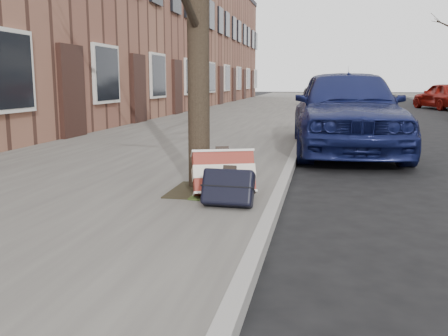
% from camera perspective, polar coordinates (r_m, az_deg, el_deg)
% --- Properties ---
extents(ground, '(120.00, 120.00, 0.00)m').
position_cam_1_polar(ground, '(4.35, 21.40, -8.58)').
color(ground, black).
rests_on(ground, ground).
extents(near_sidewalk, '(5.00, 70.00, 0.12)m').
position_cam_1_polar(near_sidewalk, '(19.32, 2.56, 6.14)').
color(near_sidewalk, slate).
rests_on(near_sidewalk, ground).
extents(house_near, '(6.80, 40.00, 7.00)m').
position_cam_1_polar(house_near, '(22.02, -12.88, 15.33)').
color(house_near, brown).
rests_on(house_near, ground).
extents(dirt_patch, '(0.85, 0.85, 0.02)m').
position_cam_1_polar(dirt_patch, '(5.53, -1.66, -2.63)').
color(dirt_patch, black).
rests_on(dirt_patch, near_sidewalk).
extents(suitcase_red, '(0.72, 0.55, 0.50)m').
position_cam_1_polar(suitcase_red, '(5.26, -0.06, -0.60)').
color(suitcase_red, maroon).
rests_on(suitcase_red, near_sidewalk).
extents(suitcase_navy, '(0.52, 0.32, 0.39)m').
position_cam_1_polar(suitcase_navy, '(4.82, 0.47, -2.21)').
color(suitcase_navy, black).
rests_on(suitcase_navy, near_sidewalk).
extents(car_near_front, '(2.20, 4.81, 1.60)m').
position_cam_1_polar(car_near_front, '(9.62, 13.76, 6.48)').
color(car_near_front, '#13194B').
rests_on(car_near_front, ground).
extents(car_near_mid, '(1.91, 3.97, 1.25)m').
position_cam_1_polar(car_near_mid, '(20.19, 12.88, 7.68)').
color(car_near_mid, '#B6BABE').
rests_on(car_near_mid, ground).
extents(car_near_back, '(3.95, 6.23, 1.60)m').
position_cam_1_polar(car_near_back, '(27.19, 12.99, 8.55)').
color(car_near_back, '#38393E').
rests_on(car_near_back, ground).
extents(car_far_back, '(2.51, 4.02, 1.28)m').
position_cam_1_polar(car_far_back, '(25.97, 23.80, 7.56)').
color(car_far_back, maroon).
rests_on(car_far_back, ground).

